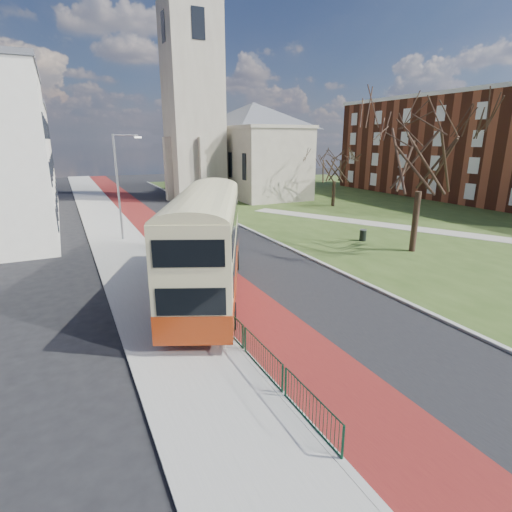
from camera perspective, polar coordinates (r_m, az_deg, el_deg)
ground at (r=18.31m, az=4.12°, el=-8.66°), size 160.00×160.00×0.00m
road_carriageway at (r=36.55m, az=-9.56°, el=3.92°), size 9.00×120.00×0.01m
bus_lane at (r=35.92m, az=-13.69°, el=3.46°), size 3.40×120.00×0.01m
pavement_west at (r=35.34m, az=-19.71°, el=2.84°), size 4.00×120.00×0.12m
kerb_west at (r=35.59m, az=-16.53°, el=3.23°), size 0.25×120.00×0.13m
kerb_east at (r=39.86m, az=-4.02°, el=5.22°), size 0.25×80.00×0.13m
grass_green at (r=50.61m, az=17.52°, el=6.83°), size 40.00×80.00×0.04m
footpath at (r=38.16m, az=23.11°, el=3.42°), size 18.84×32.82×0.03m
pedestrian_railing at (r=20.42m, az=-8.75°, el=-4.42°), size 0.07×24.00×1.12m
gothic_church at (r=56.63m, az=-4.29°, el=21.78°), size 16.38×18.00×40.00m
brick_terrace at (r=59.33m, az=29.70°, el=13.34°), size 10.30×44.30×13.50m
street_block_far at (r=52.67m, az=-32.67°, el=11.70°), size 10.30×16.30×11.50m
streetlamp at (r=32.74m, az=-18.91°, el=9.99°), size 2.13×0.18×8.00m
bus at (r=19.84m, az=-7.06°, el=2.33°), size 7.73×12.52×5.20m
winter_tree_near at (r=29.71m, az=22.92°, el=14.92°), size 9.01×9.01×10.95m
winter_tree_far at (r=48.59m, az=11.25°, el=13.09°), size 5.17×5.17×7.49m
litter_bin at (r=32.46m, az=15.03°, el=2.90°), size 0.74×0.74×0.90m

